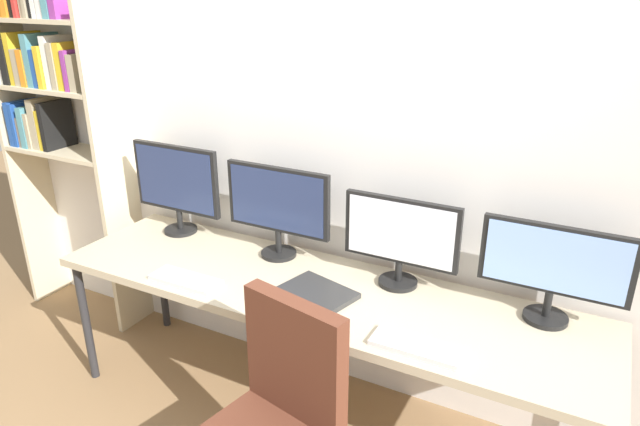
{
  "coord_description": "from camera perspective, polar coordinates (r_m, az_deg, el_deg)",
  "views": [
    {
      "loc": [
        1.07,
        -1.38,
        2.02
      ],
      "look_at": [
        0.0,
        0.65,
        1.09
      ],
      "focal_mm": 31.6,
      "sensor_mm": 36.0,
      "label": 1
    }
  ],
  "objects": [
    {
      "name": "wall_back",
      "position": [
        2.73,
        3.64,
        6.69
      ],
      "size": [
        4.97,
        0.1,
        2.6
      ],
      "color": "silver",
      "rests_on": "ground_plane"
    },
    {
      "name": "desk",
      "position": [
        2.61,
        -0.52,
        -8.46
      ],
      "size": [
        2.57,
        0.68,
        0.74
      ],
      "color": "tan",
      "rests_on": "ground_plane"
    },
    {
      "name": "bookshelf",
      "position": [
        3.73,
        -25.57,
        11.13
      ],
      "size": [
        0.83,
        0.28,
        2.14
      ],
      "color": "beige",
      "rests_on": "ground_plane"
    },
    {
      "name": "monitor_far_left",
      "position": [
        3.15,
        -14.33,
        2.9
      ],
      "size": [
        0.55,
        0.18,
        0.5
      ],
      "color": "black",
      "rests_on": "desk"
    },
    {
      "name": "monitor_center_left",
      "position": [
        2.79,
        -4.31,
        0.79
      ],
      "size": [
        0.57,
        0.18,
        0.47
      ],
      "color": "black",
      "rests_on": "desk"
    },
    {
      "name": "monitor_center_right",
      "position": [
        2.54,
        8.16,
        -2.42
      ],
      "size": [
        0.53,
        0.18,
        0.42
      ],
      "color": "black",
      "rests_on": "desk"
    },
    {
      "name": "monitor_far_right",
      "position": [
        2.43,
        22.62,
        -5.03
      ],
      "size": [
        0.58,
        0.18,
        0.42
      ],
      "color": "black",
      "rests_on": "desk"
    },
    {
      "name": "keyboard_left",
      "position": [
        2.71,
        -13.46,
        -6.59
      ],
      "size": [
        0.34,
        0.13,
        0.02
      ],
      "primitive_type": "cube",
      "color": "silver",
      "rests_on": "desk"
    },
    {
      "name": "keyboard_right",
      "position": [
        2.22,
        9.73,
        -13.15
      ],
      "size": [
        0.35,
        0.13,
        0.02
      ],
      "primitive_type": "cube",
      "color": "silver",
      "rests_on": "desk"
    },
    {
      "name": "computer_mouse",
      "position": [
        2.35,
        -0.6,
        -10.54
      ],
      "size": [
        0.06,
        0.1,
        0.03
      ],
      "primitive_type": "ellipsoid",
      "color": "silver",
      "rests_on": "desk"
    },
    {
      "name": "laptop_closed",
      "position": [
        2.53,
        -0.24,
        -8.07
      ],
      "size": [
        0.37,
        0.29,
        0.02
      ],
      "primitive_type": "cube",
      "rotation": [
        0.0,
        0.0,
        -0.26
      ],
      "color": "#2D2D2D",
      "rests_on": "desk"
    }
  ]
}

